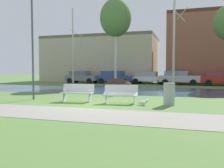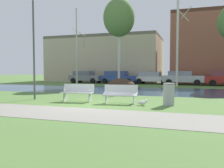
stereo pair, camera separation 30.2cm
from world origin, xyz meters
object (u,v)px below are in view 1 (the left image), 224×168
Objects in this scene: parked_wagon_fourth_silver at (179,78)px; bench_right at (121,93)px; streetlamp at (32,30)px; parked_hatch_third_white at (148,77)px; seagull at (143,102)px; trash_bin at (169,94)px; parked_van_nearest_grey at (82,77)px; parked_suv_fifth_red at (223,78)px; parked_sedan_second_blue at (115,77)px; bench_left at (78,92)px.

bench_right is at bearing -98.53° from parked_wagon_fourth_silver.
streetlamp is 17.64m from parked_wagon_fourth_silver.
parked_wagon_fourth_silver is at bearing -11.49° from parked_hatch_third_white.
streetlamp is at bearing 176.15° from seagull.
trash_bin is 0.23× the size of parked_van_nearest_grey.
parked_suv_fifth_red is at bearing 73.73° from trash_bin.
parked_sedan_second_blue is (-0.22, 16.40, -2.90)m from streetlamp.
bench_left is 17.93m from parked_suv_fifth_red.
parked_sedan_second_blue is at bearing -178.20° from parked_hatch_third_white.
bench_right is at bearing 0.00° from bench_left.
parked_van_nearest_grey reaches higher than parked_hatch_third_white.
parked_suv_fifth_red is at bearing 70.48° from seagull.
parked_suv_fifth_red is (6.73, 15.53, 0.33)m from bench_right.
parked_wagon_fourth_silver is at bearing 81.47° from bench_right.
parked_suv_fifth_red reaches higher than parked_wagon_fourth_silver.
streetlamp is at bearing 178.77° from bench_right.
streetlamp reaches higher than parked_van_nearest_grey.
seagull is (1.12, -0.30, -0.34)m from bench_right.
parked_wagon_fourth_silver is at bearing 89.37° from trash_bin.
seagull is (-1.09, -0.35, -0.38)m from trash_bin.
bench_left is at bearing -106.13° from parked_wagon_fourth_silver.
bench_left is at bearing -94.11° from parked_hatch_third_white.
streetlamp reaches higher than trash_bin.
parked_sedan_second_blue is 11.83m from parked_suv_fifth_red.
trash_bin is (2.21, 0.06, 0.04)m from bench_right.
bench_right is 0.36× the size of parked_suv_fifth_red.
parked_suv_fifth_red is at bearing 53.13° from streetlamp.
parked_van_nearest_grey is (-4.45, 16.18, -2.91)m from streetlamp.
parked_suv_fifth_red is at bearing -4.69° from parked_sedan_second_blue.
bench_right is 16.66m from parked_hatch_third_white.
parked_sedan_second_blue is (-7.27, 16.45, 0.27)m from trash_bin.
parked_wagon_fourth_silver is at bearing 85.53° from seagull.
bench_right is at bearing -1.23° from streetlamp.
bench_left and bench_right have the same top height.
parked_sedan_second_blue is (-6.18, 16.80, 0.66)m from seagull.
streetlamp is 1.27× the size of parked_hatch_third_white.
streetlamp is at bearing -126.87° from parked_suv_fifth_red.
parked_sedan_second_blue is at bearing 107.05° from bench_right.
parked_hatch_third_white is at bearing 1.80° from parked_sedan_second_blue.
streetlamp is at bearing 177.74° from bench_left.
bench_right is at bearing -178.56° from trash_bin.
streetlamp reaches higher than bench_right.
parked_wagon_fourth_silver is at bearing -4.35° from parked_sedan_second_blue.
seagull is at bearing -109.52° from parked_suv_fifth_red.
streetlamp is at bearing -89.25° from parked_sedan_second_blue.
bench_left is 17.76m from parked_van_nearest_grey.
bench_right is 16.12m from parked_wagon_fourth_silver.
seagull is 16.29m from parked_wagon_fourth_silver.
bench_right is 0.38× the size of parked_hatch_third_white.
bench_left is 3.37m from seagull.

